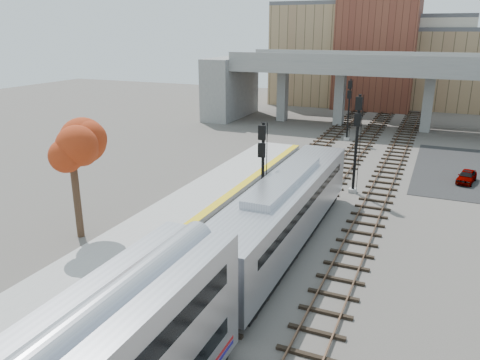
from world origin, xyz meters
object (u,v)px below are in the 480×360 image
Objects in this scene: signal_mast_mid at (356,144)px; signal_mast_far at (349,110)px; locomotive at (284,210)px; tree at (71,143)px; car_a at (467,176)px; signal_mast_near at (262,178)px.

signal_mast_far is (-4.10, 18.30, -0.49)m from signal_mast_mid.
signal_mast_far is at bearing 94.06° from locomotive.
car_a is (22.33, 21.32, -5.39)m from tree.
locomotive is 2.47× the size of signal_mast_mid.
tree reaches higher than signal_mast_near.
signal_mast_far is 2.22× the size of car_a.
locomotive is 3.04m from signal_mast_near.
locomotive is 2.74× the size of signal_mast_near.
car_a is (12.41, 15.70, -2.86)m from signal_mast_near.
locomotive is at bearing -100.03° from signal_mast_mid.
car_a is (10.31, 17.57, -1.70)m from locomotive.
signal_mast_far is at bearing 73.45° from tree.
signal_mast_far is (-2.10, 29.61, 1.18)m from locomotive.
signal_mast_mid is at bearing -131.46° from car_a.
signal_mast_near is 2.21× the size of car_a.
signal_mast_mid is 2.45× the size of car_a.
tree is (-12.02, -3.76, 3.69)m from locomotive.
signal_mast_far is at bearing 102.63° from signal_mast_mid.
locomotive reaches higher than car_a.
signal_mast_near is 20.21m from car_a.
signal_mast_far is (-0.00, 27.73, 0.02)m from signal_mast_near.
signal_mast_far is 34.89m from tree.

